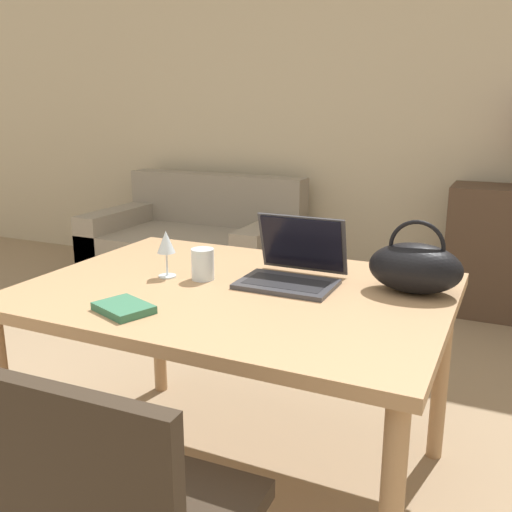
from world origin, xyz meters
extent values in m
cube|color=beige|center=(0.00, 3.40, 1.35)|extent=(10.00, 0.06, 2.70)
cube|color=#A87F56|center=(0.10, 0.84, 0.73)|extent=(1.42, 1.03, 0.04)
cylinder|color=#A87F56|center=(-0.54, 0.39, 0.35)|extent=(0.06, 0.06, 0.71)
cylinder|color=#A87F56|center=(-0.54, 1.30, 0.35)|extent=(0.06, 0.06, 0.71)
cylinder|color=#A87F56|center=(0.75, 1.30, 0.35)|extent=(0.06, 0.06, 0.71)
cube|color=#2D2319|center=(0.28, -0.12, 0.67)|extent=(0.42, 0.05, 0.40)
cube|color=gray|center=(-1.25, 2.79, 0.21)|extent=(1.50, 0.94, 0.42)
cube|color=gray|center=(-1.25, 3.16, 0.62)|extent=(1.50, 0.20, 0.40)
cube|color=gray|center=(-1.90, 2.79, 0.28)|extent=(0.20, 0.94, 0.56)
cube|color=gray|center=(-0.60, 2.79, 0.28)|extent=(0.20, 0.94, 0.56)
cube|color=#38383D|center=(0.26, 0.93, 0.76)|extent=(0.33, 0.22, 0.02)
cube|color=black|center=(0.26, 0.92, 0.77)|extent=(0.28, 0.14, 0.00)
cube|color=#38383D|center=(0.26, 1.07, 0.87)|extent=(0.33, 0.07, 0.21)
cube|color=black|center=(0.26, 1.07, 0.87)|extent=(0.30, 0.06, 0.19)
cylinder|color=silver|center=(-0.04, 0.88, 0.81)|extent=(0.08, 0.08, 0.11)
cylinder|color=silver|center=(-0.18, 0.85, 0.75)|extent=(0.06, 0.06, 0.01)
cylinder|color=silver|center=(-0.18, 0.85, 0.80)|extent=(0.01, 0.01, 0.08)
cone|color=silver|center=(-0.18, 0.85, 0.88)|extent=(0.07, 0.07, 0.08)
ellipsoid|color=black|center=(0.67, 1.05, 0.83)|extent=(0.31, 0.20, 0.17)
torus|color=black|center=(0.67, 1.05, 0.90)|extent=(0.18, 0.01, 0.18)
cube|color=#336B4C|center=(-0.09, 0.49, 0.76)|extent=(0.20, 0.18, 0.02)
camera|label=1|loc=(0.95, -0.81, 1.36)|focal=40.00mm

